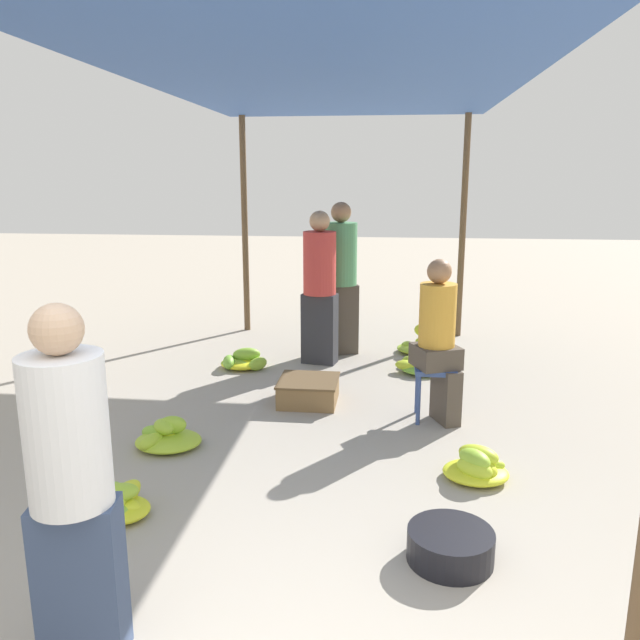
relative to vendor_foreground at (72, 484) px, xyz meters
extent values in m
cylinder|color=brown|center=(-0.66, 5.85, 0.58)|extent=(0.08, 0.08, 2.77)
cylinder|color=brown|center=(2.13, 5.85, 0.58)|extent=(0.08, 0.08, 2.77)
cube|color=#33569E|center=(0.74, 2.82, 1.99)|extent=(3.19, 6.45, 0.04)
cube|color=#384766|center=(0.00, 0.00, -0.44)|extent=(0.37, 0.24, 0.72)
cylinder|color=white|center=(0.00, 0.00, 0.23)|extent=(0.37, 0.37, 0.62)
sphere|color=tan|center=(0.00, 0.00, 0.64)|extent=(0.20, 0.20, 0.20)
cube|color=#384C84|center=(1.64, 2.89, -0.35)|extent=(0.34, 0.34, 0.04)
cylinder|color=#384C84|center=(1.50, 2.76, -0.59)|extent=(0.04, 0.04, 0.43)
cylinder|color=#384C84|center=(1.77, 2.76, -0.59)|extent=(0.04, 0.04, 0.43)
cylinder|color=#384C84|center=(1.50, 3.03, -0.59)|extent=(0.04, 0.04, 0.43)
cylinder|color=#384C84|center=(1.77, 3.03, -0.59)|extent=(0.04, 0.04, 0.43)
cube|color=#4C4238|center=(1.73, 2.85, -0.57)|extent=(0.25, 0.34, 0.47)
cube|color=#4C4238|center=(1.64, 2.89, -0.24)|extent=(0.45, 0.45, 0.18)
cylinder|color=gold|center=(1.64, 2.89, 0.11)|extent=(0.39, 0.39, 0.52)
sphere|color=#9E704C|center=(1.64, 2.89, 0.47)|extent=(0.20, 0.20, 0.20)
cylinder|color=black|center=(1.60, 0.87, -0.71)|extent=(0.46, 0.46, 0.17)
ellipsoid|color=#94C032|center=(-0.38, 4.06, -0.74)|extent=(0.35, 0.18, 0.11)
ellipsoid|color=#92BF32|center=(-0.13, 4.08, -0.73)|extent=(0.24, 0.29, 0.14)
ellipsoid|color=#C7D428|center=(-0.37, 4.32, -0.73)|extent=(0.13, 0.34, 0.14)
ellipsoid|color=#78B437|center=(-0.44, 4.06, -0.72)|extent=(0.19, 0.29, 0.15)
ellipsoid|color=#85B934|center=(-0.27, 4.15, -0.65)|extent=(0.32, 0.21, 0.15)
ellipsoid|color=#7AB536|center=(-0.29, 4.32, -0.73)|extent=(0.23, 0.34, 0.13)
ellipsoid|color=yellow|center=(-0.32, 4.14, -0.75)|extent=(0.47, 0.41, 0.10)
ellipsoid|color=#B9CE2B|center=(-0.33, 1.03, -0.67)|extent=(0.12, 0.22, 0.11)
ellipsoid|color=#CDD627|center=(-0.35, 1.10, -0.72)|extent=(0.34, 0.23, 0.11)
ellipsoid|color=#9AC231|center=(-0.35, 1.06, -0.63)|extent=(0.31, 0.26, 0.11)
ellipsoid|color=#8CBC33|center=(-0.40, 1.15, -0.70)|extent=(0.18, 0.29, 0.14)
ellipsoid|color=#86BA34|center=(-0.33, 1.01, -0.74)|extent=(0.27, 0.35, 0.12)
ellipsoid|color=#CAD528|center=(-0.33, 1.13, -0.68)|extent=(0.16, 0.34, 0.14)
ellipsoid|color=yellow|center=(-0.34, 1.08, -0.75)|extent=(0.38, 0.33, 0.10)
ellipsoid|color=#83B935|center=(-0.49, 2.14, -0.73)|extent=(0.32, 0.19, 0.15)
ellipsoid|color=#C4D329|center=(-0.46, 2.13, -0.73)|extent=(0.29, 0.22, 0.10)
ellipsoid|color=#A5C62F|center=(-0.49, 1.98, -0.71)|extent=(0.20, 0.26, 0.11)
ellipsoid|color=#96C031|center=(-0.37, 2.13, -0.64)|extent=(0.23, 0.14, 0.14)
ellipsoid|color=#99C131|center=(-0.44, 2.11, -0.65)|extent=(0.25, 0.25, 0.11)
ellipsoid|color=#A6C72E|center=(-0.40, 2.09, -0.75)|extent=(0.50, 0.44, 0.10)
ellipsoid|color=#A5C62F|center=(1.53, 4.31, -0.73)|extent=(0.35, 0.33, 0.14)
ellipsoid|color=#BCCF2B|center=(1.59, 4.29, -0.70)|extent=(0.29, 0.15, 0.14)
ellipsoid|color=#C2D229|center=(1.63, 4.15, -0.66)|extent=(0.30, 0.18, 0.13)
ellipsoid|color=#B9CE2B|center=(1.43, 4.16, -0.72)|extent=(0.27, 0.22, 0.10)
ellipsoid|color=#78B437|center=(1.60, 4.17, -0.75)|extent=(0.44, 0.39, 0.10)
ellipsoid|color=#B0CB2D|center=(1.84, 1.76, -0.69)|extent=(0.29, 0.27, 0.14)
ellipsoid|color=#92BF32|center=(1.84, 1.80, -0.64)|extent=(0.27, 0.29, 0.12)
ellipsoid|color=#A0C42F|center=(1.86, 1.83, -0.71)|extent=(0.25, 0.17, 0.14)
ellipsoid|color=#AECA2D|center=(1.90, 1.87, -0.71)|extent=(0.32, 0.13, 0.11)
ellipsoid|color=#C8D428|center=(1.90, 1.81, -0.71)|extent=(0.26, 0.27, 0.13)
ellipsoid|color=#B8CE2B|center=(1.87, 1.86, -0.64)|extent=(0.32, 0.27, 0.13)
ellipsoid|color=yellow|center=(1.86, 1.83, -0.75)|extent=(0.44, 0.39, 0.10)
ellipsoid|color=#77B437|center=(1.64, 4.79, -0.70)|extent=(0.18, 0.30, 0.11)
ellipsoid|color=#CED727|center=(1.64, 4.96, -0.53)|extent=(0.26, 0.23, 0.15)
ellipsoid|color=#BACF2B|center=(1.66, 5.00, -0.70)|extent=(0.28, 0.33, 0.13)
ellipsoid|color=#96C031|center=(1.48, 4.97, -0.73)|extent=(0.24, 0.25, 0.12)
ellipsoid|color=#A6C72E|center=(1.67, 5.19, -0.71)|extent=(0.22, 0.29, 0.13)
ellipsoid|color=#9AC230|center=(1.63, 4.96, -0.75)|extent=(0.59, 0.51, 0.10)
cube|color=brown|center=(0.53, 3.17, -0.70)|extent=(0.51, 0.51, 0.20)
cube|color=brown|center=(0.53, 3.17, -0.59)|extent=(0.53, 0.53, 0.02)
cube|color=#2D2D33|center=(0.49, 4.43, -0.41)|extent=(0.40, 0.27, 0.77)
cylinder|color=#BF3833|center=(0.49, 4.43, 0.31)|extent=(0.42, 0.42, 0.67)
sphere|color=tan|center=(0.49, 4.43, 0.75)|extent=(0.22, 0.22, 0.22)
cube|color=#4C4238|center=(0.68, 4.85, -0.40)|extent=(0.44, 0.33, 0.81)
cylinder|color=#4C8C59|center=(0.68, 4.85, 0.36)|extent=(0.47, 0.47, 0.70)
sphere|color=#9E704C|center=(0.68, 4.85, 0.83)|extent=(0.23, 0.23, 0.23)
camera|label=1|loc=(1.25, -2.16, 1.20)|focal=35.00mm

